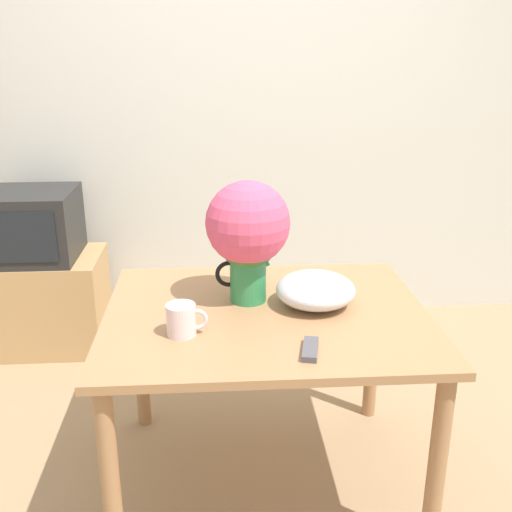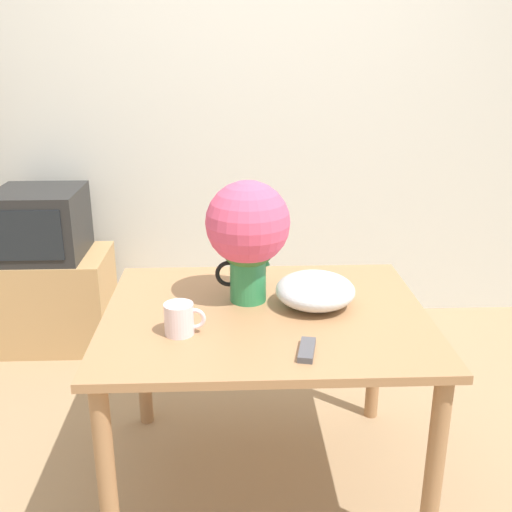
% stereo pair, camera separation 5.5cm
% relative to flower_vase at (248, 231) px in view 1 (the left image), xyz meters
% --- Properties ---
extents(ground_plane, '(12.00, 12.00, 0.00)m').
position_rel_flower_vase_xyz_m(ground_plane, '(0.09, -0.11, -1.00)').
color(ground_plane, '#9E7F5B').
extents(wall_back, '(8.00, 0.05, 2.60)m').
position_rel_flower_vase_xyz_m(wall_back, '(0.09, 1.50, 0.30)').
color(wall_back, silver).
rests_on(wall_back, ground_plane).
extents(table, '(1.16, 0.94, 0.73)m').
position_rel_flower_vase_xyz_m(table, '(0.06, -0.11, -0.37)').
color(table, '#A3754C').
rests_on(table, ground_plane).
extents(flower_vase, '(0.31, 0.31, 0.46)m').
position_rel_flower_vase_xyz_m(flower_vase, '(0.00, 0.00, 0.00)').
color(flower_vase, '#2D844C').
rests_on(flower_vase, table).
extents(coffee_mug, '(0.14, 0.10, 0.11)m').
position_rel_flower_vase_xyz_m(coffee_mug, '(-0.23, -0.27, -0.22)').
color(coffee_mug, silver).
rests_on(coffee_mug, table).
extents(white_bowl, '(0.29, 0.29, 0.12)m').
position_rel_flower_vase_xyz_m(white_bowl, '(0.24, -0.06, -0.21)').
color(white_bowl, silver).
rests_on(white_bowl, table).
extents(remote_control, '(0.07, 0.15, 0.02)m').
position_rel_flower_vase_xyz_m(remote_control, '(0.17, -0.42, -0.26)').
color(remote_control, '#4C4C51').
rests_on(remote_control, table).
extents(tv_stand, '(0.68, 0.48, 0.53)m').
position_rel_flower_vase_xyz_m(tv_stand, '(-1.10, 1.11, -0.73)').
color(tv_stand, tan).
rests_on(tv_stand, ground_plane).
extents(tv_set, '(0.45, 0.47, 0.37)m').
position_rel_flower_vase_xyz_m(tv_set, '(-1.10, 1.11, -0.28)').
color(tv_set, black).
rests_on(tv_set, tv_stand).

